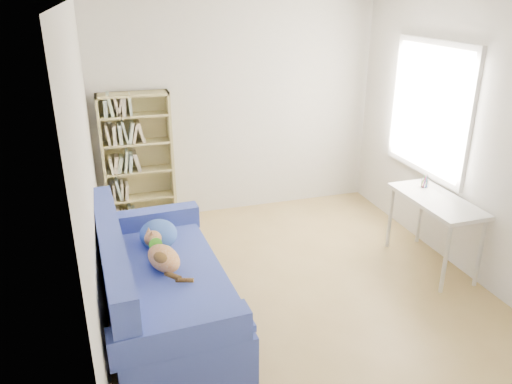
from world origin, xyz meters
TOP-DOWN VIEW (x-y plane):
  - ground at (0.00, 0.00)m, footprint 4.00×4.00m
  - room_shell at (0.10, 0.03)m, footprint 3.54×4.04m
  - sofa at (-1.31, -0.26)m, footprint 1.03×2.01m
  - bookshelf at (-1.25, 1.86)m, footprint 0.81×0.25m
  - desk at (1.49, -0.03)m, footprint 0.48×1.06m
  - pen_cup at (1.55, 0.28)m, footprint 0.08×0.08m

SIDE VIEW (x-z plane):
  - ground at x=0.00m, z-range 0.00..0.00m
  - sofa at x=-1.31m, z-range -0.12..0.85m
  - desk at x=1.49m, z-range 0.29..1.04m
  - bookshelf at x=-1.25m, z-range -0.06..1.55m
  - pen_cup at x=1.55m, z-range 0.73..0.88m
  - room_shell at x=0.10m, z-range 0.33..2.95m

